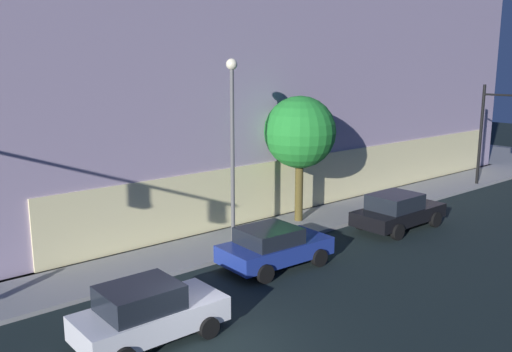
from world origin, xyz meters
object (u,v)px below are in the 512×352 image
at_px(traffic_light_far_corner, 508,118).
at_px(sidewalk_tree, 300,133).
at_px(modern_building, 172,31).
at_px(street_lamp_sidewalk, 232,129).
at_px(car_white, 148,313).
at_px(car_black, 398,211).
at_px(car_blue, 274,246).

height_order(traffic_light_far_corner, sidewalk_tree, traffic_light_far_corner).
distance_m(modern_building, sidewalk_tree, 17.64).
relative_size(modern_building, sidewalk_tree, 5.93).
bearing_deg(street_lamp_sidewalk, car_white, -144.68).
distance_m(traffic_light_far_corner, car_white, 25.34).
bearing_deg(street_lamp_sidewalk, car_black, -20.68).
relative_size(street_lamp_sidewalk, sidewalk_tree, 1.28).
relative_size(traffic_light_far_corner, car_blue, 1.42).
xyz_separation_m(modern_building, car_black, (-0.74, -19.94, -8.73)).
bearing_deg(car_black, modern_building, 87.88).
xyz_separation_m(traffic_light_far_corner, car_black, (-11.21, -0.64, -3.45)).
distance_m(sidewalk_tree, car_blue, 6.74).
bearing_deg(car_black, car_blue, 179.36).
bearing_deg(sidewalk_tree, modern_building, 77.77).
bearing_deg(modern_building, car_white, -123.67).
bearing_deg(modern_building, car_black, -92.12).
relative_size(modern_building, traffic_light_far_corner, 5.76).
xyz_separation_m(street_lamp_sidewalk, car_blue, (-0.18, -2.67, -4.06)).
bearing_deg(modern_building, car_blue, -112.47).
xyz_separation_m(sidewalk_tree, car_blue, (-4.65, -3.42, -3.49)).
relative_size(street_lamp_sidewalk, car_blue, 1.76).
distance_m(car_white, car_blue, 6.58).
relative_size(modern_building, street_lamp_sidewalk, 4.64).
height_order(modern_building, car_white, modern_building).
xyz_separation_m(modern_building, car_white, (-14.51, -21.78, -8.75)).
xyz_separation_m(traffic_light_far_corner, car_blue, (-18.69, -0.56, -3.50)).
xyz_separation_m(modern_building, sidewalk_tree, (-3.56, -16.44, -5.29)).
bearing_deg(car_blue, car_black, -0.64).
height_order(modern_building, car_black, modern_building).
bearing_deg(street_lamp_sidewalk, sidewalk_tree, 9.51).
distance_m(modern_building, car_white, 27.60).
bearing_deg(sidewalk_tree, car_blue, -143.69).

